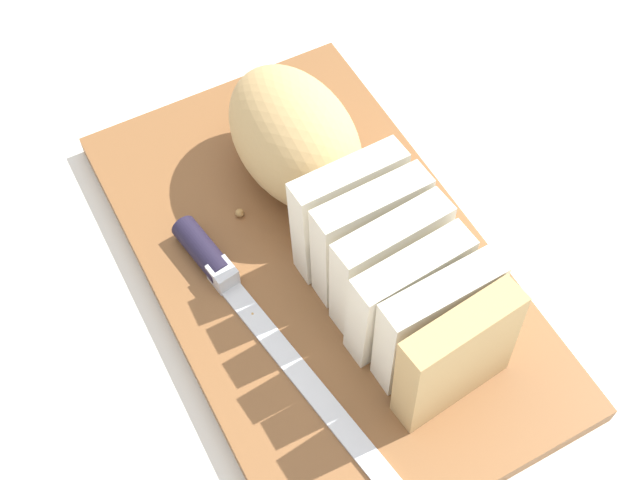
{
  "coord_description": "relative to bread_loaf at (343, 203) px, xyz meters",
  "views": [
    {
      "loc": [
        0.31,
        -0.18,
        0.58
      ],
      "look_at": [
        0.0,
        0.0,
        0.05
      ],
      "focal_mm": 46.98,
      "sensor_mm": 36.0,
      "label": 1
    }
  ],
  "objects": [
    {
      "name": "crumb_near_loaf",
      "position": [
        -0.06,
        -0.06,
        -0.05
      ],
      "size": [
        0.01,
        0.01,
        0.01
      ],
      "primitive_type": "sphere",
      "color": "tan",
      "rests_on": "cutting_board"
    },
    {
      "name": "crumb_near_knife",
      "position": [
        0.01,
        0.02,
        -0.05
      ],
      "size": [
        0.01,
        0.01,
        0.01
      ],
      "primitive_type": "sphere",
      "color": "tan",
      "rests_on": "cutting_board"
    },
    {
      "name": "crumb_stray_right",
      "position": [
        0.03,
        -0.03,
        -0.05
      ],
      "size": [
        0.01,
        0.01,
        0.01
      ],
      "primitive_type": "sphere",
      "color": "tan",
      "rests_on": "cutting_board"
    },
    {
      "name": "cutting_board",
      "position": [
        0.01,
        -0.03,
        -0.06
      ],
      "size": [
        0.43,
        0.27,
        0.02
      ],
      "primitive_type": "cube",
      "rotation": [
        0.0,
        0.0,
        -0.03
      ],
      "color": "brown",
      "rests_on": "ground_plane"
    },
    {
      "name": "bread_loaf",
      "position": [
        0.0,
        0.0,
        0.0
      ],
      "size": [
        0.31,
        0.1,
        0.1
      ],
      "rotation": [
        0.0,
        0.0,
        0.02
      ],
      "color": "tan",
      "rests_on": "cutting_board"
    },
    {
      "name": "bread_knife",
      "position": [
        -0.0,
        -0.1,
        -0.04
      ],
      "size": [
        0.28,
        0.05,
        0.02
      ],
      "rotation": [
        0.0,
        0.0,
        0.13
      ],
      "color": "silver",
      "rests_on": "cutting_board"
    },
    {
      "name": "crumb_stray_left",
      "position": [
        0.03,
        -0.1,
        -0.05
      ],
      "size": [
        0.0,
        0.0,
        0.0
      ],
      "primitive_type": "sphere",
      "color": "tan",
      "rests_on": "cutting_board"
    },
    {
      "name": "ground_plane",
      "position": [
        0.01,
        -0.03,
        -0.07
      ],
      "size": [
        3.0,
        3.0,
        0.0
      ],
      "primitive_type": "plane",
      "color": "silver"
    }
  ]
}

